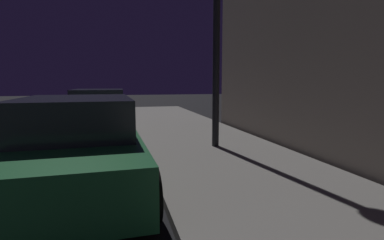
% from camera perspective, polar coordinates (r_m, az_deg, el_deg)
% --- Properties ---
extents(car_green, '(2.10, 4.17, 1.43)m').
position_cam_1_polar(car_green, '(4.78, -21.19, -4.52)').
color(car_green, '#19592D').
rests_on(car_green, ground).
extents(car_silver, '(2.08, 4.22, 1.43)m').
position_cam_1_polar(car_silver, '(10.43, -17.46, 1.73)').
color(car_silver, '#B7B7BF').
rests_on(car_silver, ground).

